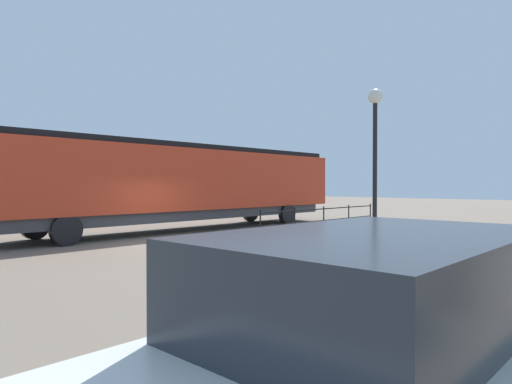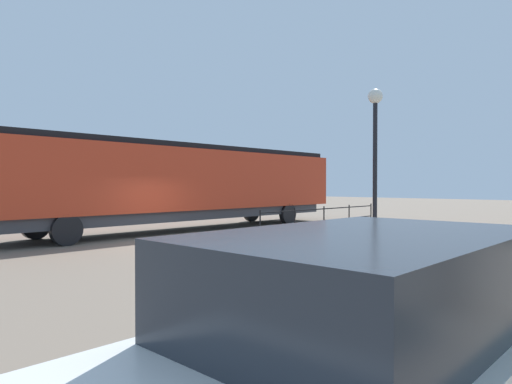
# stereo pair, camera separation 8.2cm
# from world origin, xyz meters

# --- Properties ---
(ground_plane) EXTENTS (120.00, 120.00, 0.00)m
(ground_plane) POSITION_xyz_m (0.00, 0.00, 0.00)
(ground_plane) COLOR #756656
(locomotive) EXTENTS (3.04, 18.89, 3.95)m
(locomotive) POSITION_xyz_m (-3.60, 3.26, 2.24)
(locomotive) COLOR red
(locomotive) RESTS_ON ground_plane
(parked_car_white) EXTENTS (1.98, 4.63, 1.78)m
(parked_car_white) POSITION_xyz_m (11.72, -7.22, 0.91)
(parked_car_white) COLOR silver
(parked_car_white) RESTS_ON ground_plane
(lamp_post) EXTENTS (0.53, 0.53, 5.59)m
(lamp_post) POSITION_xyz_m (5.15, 4.77, 4.05)
(lamp_post) COLOR black
(lamp_post) RESTS_ON ground_plane
(platform_fence) EXTENTS (0.05, 7.54, 1.26)m
(platform_fence) POSITION_xyz_m (2.91, 4.79, 0.81)
(platform_fence) COLOR black
(platform_fence) RESTS_ON ground_plane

